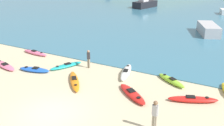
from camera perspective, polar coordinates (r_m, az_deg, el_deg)
ground_plane at (r=15.88m, az=-13.26°, el=-10.75°), size 400.00×400.00×0.00m
bay_water at (r=54.40m, az=18.77°, el=11.33°), size 160.00×70.00×0.06m
kayak_on_sand_0 at (r=17.39m, az=17.20°, el=-7.56°), size 3.12×1.88×0.38m
kayak_on_sand_1 at (r=23.85m, az=-22.43°, el=-0.42°), size 3.47×1.66×0.31m
kayak_on_sand_2 at (r=19.29m, az=-8.17°, el=-3.89°), size 2.81×3.06×0.34m
kayak_on_sand_3 at (r=19.62m, az=12.77°, el=-3.71°), size 2.62×1.99×0.39m
kayak_on_sand_4 at (r=20.57m, az=3.08°, el=-1.97°), size 1.51×3.32×0.41m
kayak_on_sand_5 at (r=22.25m, az=-9.95°, el=-0.58°), size 1.76×2.92×0.31m
kayak_on_sand_6 at (r=21.98m, az=-16.55°, el=-1.39°), size 2.73×1.33×0.35m
kayak_on_sand_8 at (r=17.37m, az=4.42°, el=-6.68°), size 2.98×2.56×0.35m
kayak_on_sand_9 at (r=26.04m, az=-16.35°, el=2.16°), size 3.05×0.81×0.36m
person_near_foreground at (r=13.85m, az=9.33°, el=-10.78°), size 0.35×0.23×1.71m
person_near_waterline at (r=21.60m, az=-5.13°, el=1.14°), size 0.31×0.25×1.55m
moored_boat_1 at (r=33.94m, az=20.23°, el=6.91°), size 3.52×5.00×1.21m
moored_boat_3 at (r=52.01m, az=7.17°, el=12.68°), size 3.44×5.57×2.03m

